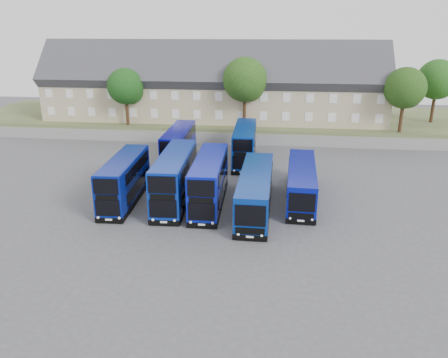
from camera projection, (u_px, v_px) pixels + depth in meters
ground at (195, 217)px, 35.70m from camera, size 120.00×120.00×0.00m
retaining_wall at (228, 138)px, 57.95m from camera, size 70.00×0.40×1.50m
earth_bank at (235, 121)px, 67.24m from camera, size 80.00×20.00×2.00m
terrace_row at (212, 88)px, 62.00m from camera, size 48.00×10.40×11.20m
dd_front_left at (125, 181)px, 38.45m from camera, size 2.83×9.99×3.92m
dd_front_mid at (175, 179)px, 38.40m from camera, size 3.02×10.93×4.30m
dd_front_right at (209, 182)px, 37.81m from camera, size 2.76×10.53×4.15m
dd_rear_left at (179, 147)px, 49.24m from camera, size 2.58×10.12×3.99m
dd_rear_right at (245, 145)px, 49.81m from camera, size 2.63×10.32×4.07m
coach_east_a at (255, 192)px, 36.74m from camera, size 2.66×12.16×3.32m
coach_east_b at (301, 183)px, 39.04m from camera, size 2.84×11.48×3.11m
tree_west at (127, 88)px, 58.50m from camera, size 4.80×4.80×7.65m
tree_mid at (246, 81)px, 56.80m from camera, size 5.76×5.76×9.18m
tree_east at (406, 90)px, 54.26m from camera, size 5.12×5.12×8.16m
tree_far at (438, 81)px, 60.02m from camera, size 5.44×5.44×8.67m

